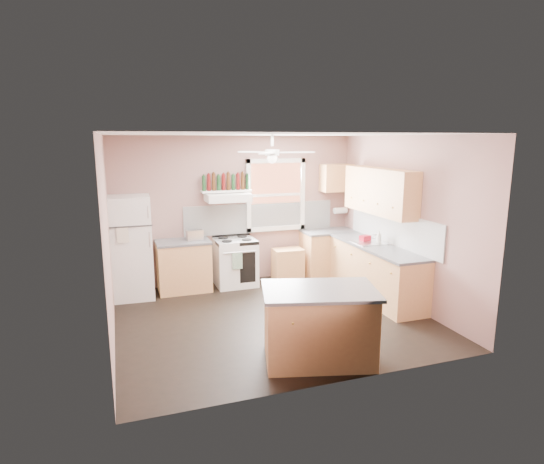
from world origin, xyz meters
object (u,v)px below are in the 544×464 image
object	(u,v)px
toaster	(195,235)
cart	(288,265)
stove	(235,262)
refrigerator	(130,247)
island	(319,326)

from	to	relation	value
toaster	cart	distance (m)	1.89
cart	stove	bearing A→B (deg)	-178.13
refrigerator	stove	bearing A→B (deg)	3.88
refrigerator	stove	distance (m)	1.87
toaster	cart	size ratio (longest dim) A/B	0.50
stove	island	distance (m)	3.15
toaster	stove	xyz separation A→B (m)	(0.72, 0.01, -0.56)
toaster	stove	distance (m)	0.91
cart	island	xyz separation A→B (m)	(-0.81, -3.13, 0.15)
refrigerator	island	bearing A→B (deg)	-53.97
toaster	cart	world-z (taller)	toaster
refrigerator	cart	distance (m)	2.91
refrigerator	toaster	world-z (taller)	refrigerator
island	cart	bearing A→B (deg)	90.70
refrigerator	toaster	xyz separation A→B (m)	(1.10, 0.03, 0.13)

